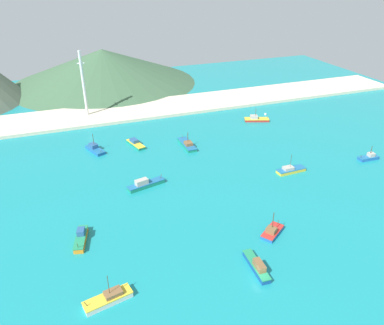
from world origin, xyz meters
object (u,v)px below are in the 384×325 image
(fishing_boat_1, at_px, (256,119))
(radio_tower, at_px, (84,85))
(fishing_boat_9, at_px, (272,232))
(fishing_boat_4, at_px, (291,170))
(buoy_1, at_px, (265,114))
(fishing_boat_3, at_px, (187,144))
(fishing_boat_6, at_px, (109,298))
(fishing_boat_8, at_px, (257,266))
(fishing_boat_7, at_px, (135,143))
(fishing_boat_5, at_px, (95,149))
(fishing_boat_10, at_px, (145,184))
(fishing_boat_2, at_px, (81,238))
(fishing_boat_0, at_px, (369,157))

(fishing_boat_1, xyz_separation_m, radio_tower, (-61.23, 27.00, 12.63))
(fishing_boat_9, bearing_deg, fishing_boat_1, 63.89)
(fishing_boat_4, xyz_separation_m, buoy_1, (17.66, 44.62, -0.54))
(fishing_boat_3, bearing_deg, fishing_boat_6, -122.01)
(fishing_boat_4, xyz_separation_m, fishing_boat_6, (-58.25, -29.85, 0.05))
(fishing_boat_8, bearing_deg, fishing_boat_9, 44.75)
(fishing_boat_1, relative_size, fishing_boat_3, 0.91)
(fishing_boat_3, distance_m, fishing_boat_6, 67.53)
(fishing_boat_3, relative_size, fishing_boat_7, 1.16)
(fishing_boat_3, height_order, fishing_boat_9, fishing_boat_9)
(fishing_boat_5, relative_size, fishing_boat_10, 0.83)
(fishing_boat_2, height_order, fishing_boat_9, fishing_boat_9)
(fishing_boat_7, height_order, fishing_boat_8, fishing_boat_8)
(fishing_boat_2, bearing_deg, fishing_boat_10, 42.69)
(fishing_boat_0, bearing_deg, fishing_boat_7, 151.61)
(radio_tower, bearing_deg, fishing_boat_3, -54.62)
(fishing_boat_3, distance_m, fishing_boat_10, 28.51)
(fishing_boat_6, bearing_deg, fishing_boat_8, -4.28)
(fishing_boat_3, height_order, fishing_boat_8, fishing_boat_3)
(fishing_boat_2, relative_size, fishing_boat_8, 0.93)
(fishing_boat_1, height_order, fishing_boat_10, fishing_boat_1)
(fishing_boat_6, xyz_separation_m, fishing_boat_9, (37.91, 6.47, -0.03))
(fishing_boat_2, relative_size, fishing_boat_4, 0.97)
(fishing_boat_10, bearing_deg, buoy_1, 32.27)
(fishing_boat_4, distance_m, fishing_boat_5, 62.52)
(fishing_boat_5, height_order, fishing_boat_6, fishing_boat_6)
(fishing_boat_10, bearing_deg, fishing_boat_9, -54.13)
(radio_tower, bearing_deg, fishing_boat_9, -71.52)
(fishing_boat_1, distance_m, fishing_boat_9, 70.54)
(fishing_boat_1, relative_size, radio_tower, 0.38)
(fishing_boat_5, xyz_separation_m, fishing_boat_9, (31.74, -57.96, -0.07))
(buoy_1, distance_m, radio_tower, 72.96)
(fishing_boat_4, xyz_separation_m, radio_tower, (-50.53, 66.96, 12.66))
(fishing_boat_3, xyz_separation_m, fishing_boat_5, (-29.63, 7.17, 0.09))
(fishing_boat_0, bearing_deg, fishing_boat_2, -174.18)
(fishing_boat_1, bearing_deg, fishing_boat_8, -118.92)
(fishing_boat_5, height_order, fishing_boat_10, fishing_boat_5)
(fishing_boat_9, bearing_deg, fishing_boat_7, 107.61)
(fishing_boat_0, xyz_separation_m, buoy_1, (-10.03, 46.22, -0.55))
(radio_tower, bearing_deg, buoy_1, -18.14)
(fishing_boat_0, xyz_separation_m, fishing_boat_2, (-88.84, -9.06, 0.14))
(radio_tower, bearing_deg, fishing_boat_1, -23.79)
(fishing_boat_7, relative_size, buoy_1, 9.15)
(fishing_boat_2, distance_m, fishing_boat_7, 50.23)
(fishing_boat_7, relative_size, radio_tower, 0.36)
(fishing_boat_5, bearing_deg, fishing_boat_1, 4.90)
(fishing_boat_1, height_order, fishing_boat_6, fishing_boat_6)
(fishing_boat_0, xyz_separation_m, fishing_boat_6, (-85.93, -28.25, 0.04))
(fishing_boat_10, bearing_deg, fishing_boat_6, -113.64)
(fishing_boat_1, xyz_separation_m, fishing_boat_4, (-10.70, -39.97, -0.03))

